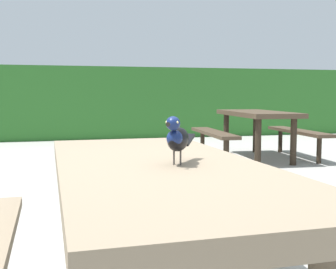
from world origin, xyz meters
The scene contains 4 objects.
hedge_wall centered at (0.00, 8.68, 0.81)m, with size 28.00×1.79×1.62m, color #2D6B28.
picnic_table_foreground centered at (-0.06, -0.22, 0.56)m, with size 1.70×1.81×0.74m.
bird_grackle centered at (-0.01, -0.32, 0.84)m, with size 0.18×0.25×0.18m.
picnic_table_mid_left centered at (2.59, 4.30, 0.56)m, with size 1.80×1.85×0.74m.
Camera 1 is at (-0.45, -1.85, 1.00)m, focal length 46.20 mm.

